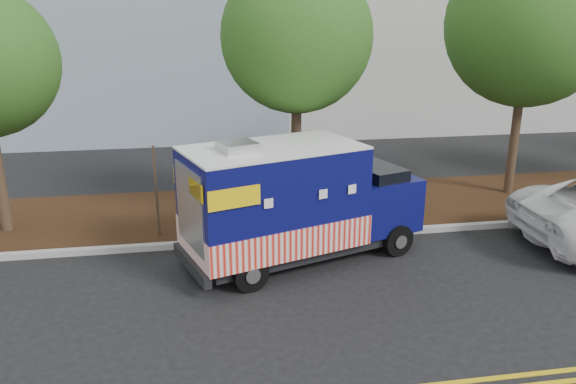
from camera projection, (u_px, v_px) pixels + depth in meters
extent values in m
plane|color=black|center=(290.00, 266.00, 12.43)|extent=(120.00, 120.00, 0.00)
cube|color=#9E9E99|center=(281.00, 239.00, 13.72)|extent=(120.00, 0.18, 0.15)
cube|color=black|center=(269.00, 210.00, 15.69)|extent=(120.00, 4.00, 0.15)
cylinder|color=#38281C|center=(296.00, 152.00, 14.41)|extent=(0.26, 0.26, 3.87)
sphere|color=#2A5518|center=(297.00, 37.00, 13.52)|extent=(3.68, 3.68, 3.68)
cylinder|color=#38281C|center=(515.00, 134.00, 16.46)|extent=(0.26, 0.26, 3.89)
sphere|color=#2A5518|center=(529.00, 24.00, 15.50)|extent=(4.59, 4.59, 4.59)
cube|color=#473828|center=(157.00, 195.00, 13.40)|extent=(0.06, 0.06, 2.40)
cube|color=black|center=(305.00, 242.00, 12.79)|extent=(5.21, 3.15, 0.25)
cube|color=#0B0C4D|center=(273.00, 196.00, 12.06)|extent=(4.15, 3.09, 2.11)
cube|color=red|center=(273.00, 229.00, 12.29)|extent=(4.20, 3.15, 0.66)
cube|color=white|center=(273.00, 148.00, 11.73)|extent=(4.15, 3.09, 0.05)
cube|color=#B7B7BA|center=(238.00, 147.00, 11.34)|extent=(0.89, 0.89, 0.19)
cube|color=#0B0C4D|center=(372.00, 199.00, 13.38)|extent=(2.10, 2.30, 1.23)
cube|color=black|center=(372.00, 176.00, 13.18)|extent=(1.38, 1.91, 0.57)
cube|color=black|center=(398.00, 210.00, 13.87)|extent=(0.62, 1.69, 0.26)
cube|color=black|center=(192.00, 265.00, 11.59)|extent=(0.78, 1.93, 0.25)
cube|color=#B7B7BA|center=(190.00, 208.00, 11.22)|extent=(0.53, 1.52, 1.67)
cube|color=#B7B7BA|center=(263.00, 180.00, 13.05)|extent=(1.52, 0.53, 0.97)
cube|color=yellow|center=(234.00, 198.00, 10.44)|extent=(1.01, 0.35, 0.40)
cube|color=yellow|center=(197.00, 171.00, 12.21)|extent=(1.01, 0.35, 0.40)
cylinder|color=black|center=(397.00, 240.00, 12.89)|extent=(0.78, 0.47, 0.74)
cylinder|color=black|center=(353.00, 216.00, 14.41)|extent=(0.78, 0.47, 0.74)
cylinder|color=black|center=(250.00, 274.00, 11.25)|extent=(0.78, 0.47, 0.74)
cylinder|color=black|center=(218.00, 242.00, 12.76)|extent=(0.78, 0.47, 0.74)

